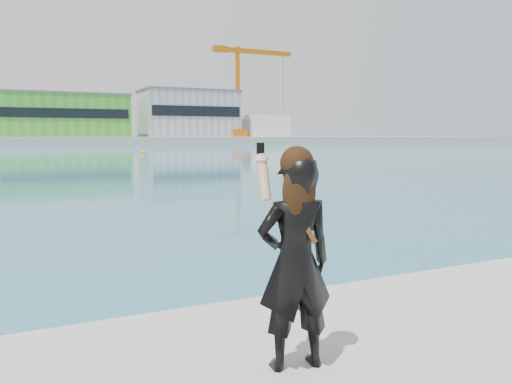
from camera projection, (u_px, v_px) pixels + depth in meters
The scene contains 8 objects.
far_quay at pixel (29, 141), 121.31m from camera, with size 320.00×40.00×2.00m, color #9E9E99.
warehouse_green at pixel (63, 115), 122.18m from camera, with size 30.60×16.36×10.50m.
warehouse_grey_right at pixel (188, 114), 135.67m from camera, with size 25.50×15.35×12.50m.
ancillary_shed at pixel (264, 126), 143.63m from camera, with size 12.00×10.00×6.00m, color silver.
dock_crane at pixel (242, 88), 135.14m from camera, with size 23.00×4.00×24.00m.
flagpole_right at pixel (127, 118), 121.99m from camera, with size 1.28×0.16×8.00m.
buoy_near at pixel (143, 154), 67.90m from camera, with size 0.50×0.50×0.50m, color yellow.
woman at pixel (295, 256), 3.82m from camera, with size 0.65×0.47×1.75m.
Camera 1 is at (-2.11, -3.92, 2.62)m, focal length 35.00 mm.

